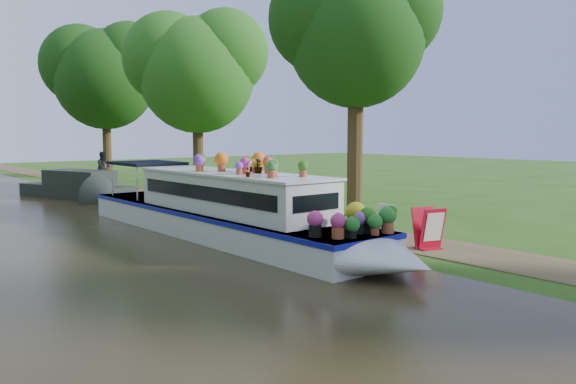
{
  "coord_description": "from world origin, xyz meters",
  "views": [
    {
      "loc": [
        -10.91,
        -10.88,
        2.94
      ],
      "look_at": [
        -0.84,
        1.18,
        1.3
      ],
      "focal_mm": 35.0,
      "sensor_mm": 36.0,
      "label": 1
    }
  ],
  "objects": [
    {
      "name": "ground",
      "position": [
        0.0,
        0.0,
        0.0
      ],
      "size": [
        100.0,
        100.0,
        0.0
      ],
      "primitive_type": "plane",
      "color": "#254C13",
      "rests_on": "ground"
    },
    {
      "name": "canal_water",
      "position": [
        -6.0,
        0.0,
        0.01
      ],
      "size": [
        10.0,
        100.0,
        0.02
      ],
      "primitive_type": "cube",
      "color": "#2C2413",
      "rests_on": "ground"
    },
    {
      "name": "towpath",
      "position": [
        1.2,
        0.0,
        0.01
      ],
      "size": [
        2.2,
        100.0,
        0.03
      ],
      "primitive_type": "cube",
      "color": "brown",
      "rests_on": "ground"
    },
    {
      "name": "plant_boat",
      "position": [
        -2.25,
        1.93,
        0.85
      ],
      "size": [
        2.29,
        13.52,
        2.29
      ],
      "color": "silver",
      "rests_on": "canal_water"
    },
    {
      "name": "tree_near_overhang",
      "position": [
        3.79,
        3.06,
        6.6
      ],
      "size": [
        5.52,
        5.28,
        8.99
      ],
      "color": "#342411",
      "rests_on": "ground"
    },
    {
      "name": "tree_near_mid",
      "position": [
        4.48,
        15.08,
        6.44
      ],
      "size": [
        6.9,
        6.6,
        9.4
      ],
      "color": "#342411",
      "rests_on": "ground"
    },
    {
      "name": "tree_near_far",
      "position": [
        3.98,
        26.09,
        7.05
      ],
      "size": [
        7.59,
        7.26,
        10.3
      ],
      "color": "#342411",
      "rests_on": "ground"
    },
    {
      "name": "second_boat",
      "position": [
        -1.97,
        14.62,
        0.52
      ],
      "size": [
        3.58,
        6.95,
        1.27
      ],
      "rotation": [
        0.0,
        0.0,
        0.32
      ],
      "color": "black",
      "rests_on": "canal_water"
    },
    {
      "name": "sandwich_board",
      "position": [
        0.79,
        -2.43,
        0.5
      ],
      "size": [
        0.7,
        0.7,
        1.05
      ],
      "rotation": [
        0.0,
        0.0,
        -0.3
      ],
      "color": "#AC0C1F",
      "rests_on": "towpath"
    },
    {
      "name": "pedestrian_pink",
      "position": [
        1.86,
        21.59,
        0.77
      ],
      "size": [
        0.57,
        0.41,
        1.49
      ],
      "primitive_type": "imported",
      "rotation": [
        0.0,
        0.0,
        -0.09
      ],
      "color": "#C65194",
      "rests_on": "towpath"
    },
    {
      "name": "pedestrian_dark",
      "position": [
        1.9,
        21.45,
        0.95
      ],
      "size": [
        1.05,
        0.9,
        1.85
      ],
      "primitive_type": "imported",
      "rotation": [
        0.0,
        0.0,
        0.26
      ],
      "color": "black",
      "rests_on": "towpath"
    },
    {
      "name": "verge_plant",
      "position": [
        -0.59,
        -0.99,
        0.2
      ],
      "size": [
        0.37,
        0.32,
        0.4
      ],
      "primitive_type": "imported",
      "rotation": [
        0.0,
        0.0,
        0.02
      ],
      "color": "#21651E",
      "rests_on": "ground"
    }
  ]
}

